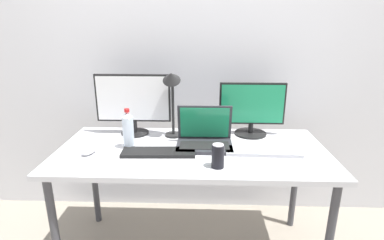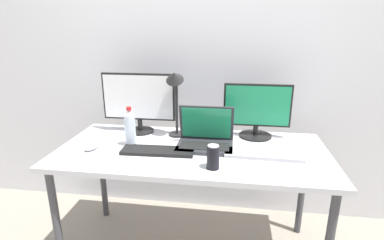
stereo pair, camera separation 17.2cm
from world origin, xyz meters
name	(u,v)px [view 1 (the left image)]	position (x,y,z in m)	size (l,w,h in m)	color
wall_back	(195,45)	(0.00, 0.59, 1.30)	(7.00, 0.08, 2.60)	silver
work_desk	(192,159)	(0.00, 0.00, 0.67)	(1.59, 0.73, 0.74)	#424247
monitor_left	(133,102)	(-0.39, 0.25, 0.96)	(0.49, 0.18, 0.40)	black
monitor_center	(252,109)	(0.38, 0.26, 0.92)	(0.43, 0.21, 0.35)	black
laptop_silver	(204,137)	(0.07, 0.06, 0.80)	(0.33, 0.23, 0.24)	#2D2D33
keyboard_main	(159,152)	(-0.19, -0.08, 0.75)	(0.42, 0.13, 0.02)	black
keyboard_aux	(263,152)	(0.41, -0.05, 0.75)	(0.43, 0.12, 0.02)	#B2B2B7
mouse_by_keyboard	(89,151)	(-0.58, -0.09, 0.76)	(0.06, 0.10, 0.04)	silver
water_bottle	(128,131)	(-0.38, 0.00, 0.85)	(0.07, 0.07, 0.24)	silver
soda_can_near_keyboard	(218,156)	(0.14, -0.23, 0.80)	(0.07, 0.07, 0.13)	black
desk_lamp	(172,91)	(-0.13, 0.17, 1.05)	(0.11, 0.18, 0.46)	black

